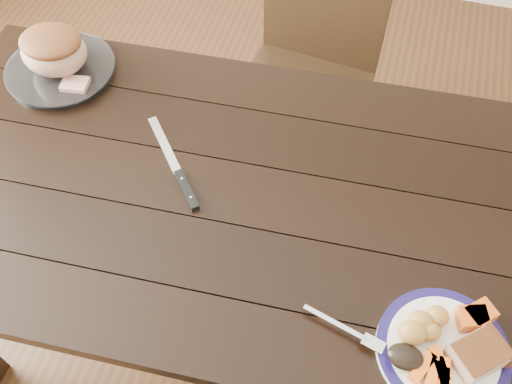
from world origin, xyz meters
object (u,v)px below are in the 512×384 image
(serving_platter, at_px, (61,70))
(dining_table, at_px, (228,211))
(dinner_plate, at_px, (442,351))
(fork, at_px, (349,331))
(carving_knife, at_px, (181,178))
(pork_slice, at_px, (478,355))
(chair_far, at_px, (311,63))
(roast_joint, at_px, (54,52))

(serving_platter, bearing_deg, dining_table, -24.59)
(dining_table, height_order, dinner_plate, dinner_plate)
(fork, xyz_separation_m, carving_knife, (-0.46, 0.28, -0.01))
(dinner_plate, height_order, pork_slice, pork_slice)
(serving_platter, distance_m, pork_slice, 1.27)
(chair_far, relative_size, fork, 5.28)
(chair_far, distance_m, serving_platter, 0.82)
(dining_table, bearing_deg, serving_platter, 155.41)
(pork_slice, bearing_deg, serving_platter, 155.63)
(fork, xyz_separation_m, roast_joint, (-0.91, 0.54, 0.06))
(chair_far, distance_m, pork_slice, 1.17)
(roast_joint, bearing_deg, chair_far, 37.37)
(pork_slice, relative_size, roast_joint, 0.54)
(fork, bearing_deg, serving_platter, 164.33)
(dining_table, relative_size, chair_far, 1.77)
(carving_knife, bearing_deg, serving_platter, -160.41)
(roast_joint, bearing_deg, pork_slice, -24.37)
(serving_platter, bearing_deg, carving_knife, -29.88)
(dinner_plate, distance_m, serving_platter, 1.22)
(chair_far, relative_size, serving_platter, 3.15)
(dinner_plate, xyz_separation_m, carving_knife, (-0.65, 0.26, -0.00))
(roast_joint, distance_m, carving_knife, 0.53)
(dinner_plate, height_order, fork, fork)
(chair_far, bearing_deg, dining_table, 91.65)
(chair_far, bearing_deg, carving_knife, 82.93)
(dining_table, distance_m, carving_knife, 0.15)
(serving_platter, relative_size, fork, 1.68)
(dining_table, distance_m, pork_slice, 0.66)
(pork_slice, xyz_separation_m, roast_joint, (-1.16, 0.53, 0.03))
(chair_far, xyz_separation_m, fork, (0.29, -1.01, 0.25))
(carving_knife, bearing_deg, dinner_plate, 27.56)
(dining_table, distance_m, roast_joint, 0.65)
(chair_far, relative_size, pork_slice, 9.56)
(chair_far, relative_size, carving_knife, 3.62)
(dinner_plate, bearing_deg, serving_platter, 154.70)
(dining_table, bearing_deg, roast_joint, 155.41)
(roast_joint, bearing_deg, dining_table, -24.59)
(fork, distance_m, roast_joint, 1.06)
(dining_table, xyz_separation_m, fork, (0.35, -0.28, 0.11))
(dining_table, xyz_separation_m, chair_far, (0.06, 0.74, -0.13))
(serving_platter, xyz_separation_m, roast_joint, (0.00, 0.00, 0.07))
(pork_slice, bearing_deg, dinner_plate, 175.24)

